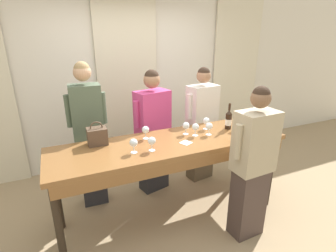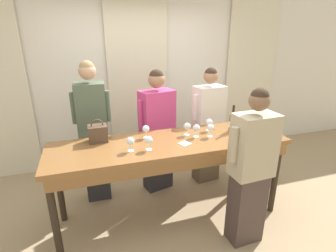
{
  "view_description": "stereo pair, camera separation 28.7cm",
  "coord_description": "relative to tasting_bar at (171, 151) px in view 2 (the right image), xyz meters",
  "views": [
    {
      "loc": [
        -1.08,
        -2.39,
        2.11
      ],
      "look_at": [
        0.0,
        0.07,
        1.13
      ],
      "focal_mm": 28.0,
      "sensor_mm": 36.0,
      "label": 1
    },
    {
      "loc": [
        -0.82,
        -2.5,
        2.11
      ],
      "look_at": [
        0.0,
        0.07,
        1.13
      ],
      "focal_mm": 28.0,
      "sensor_mm": 36.0,
      "label": 2
    }
  ],
  "objects": [
    {
      "name": "ground_plane",
      "position": [
        0.0,
        0.03,
        -0.87
      ],
      "size": [
        18.0,
        18.0,
        0.0
      ],
      "primitive_type": "plane",
      "color": "tan"
    },
    {
      "name": "wall_back",
      "position": [
        0.0,
        1.73,
        0.53
      ],
      "size": [
        12.0,
        0.06,
        2.8
      ],
      "color": "silver",
      "rests_on": "ground_plane"
    },
    {
      "name": "curtain_panel_center",
      "position": [
        0.0,
        1.67,
        0.47
      ],
      "size": [
        0.96,
        0.03,
        2.69
      ],
      "color": "beige",
      "rests_on": "ground_plane"
    },
    {
      "name": "curtain_panel_right",
      "position": [
        2.07,
        1.67,
        0.47
      ],
      "size": [
        0.96,
        0.03,
        2.69
      ],
      "color": "beige",
      "rests_on": "ground_plane"
    },
    {
      "name": "tasting_bar",
      "position": [
        0.0,
        0.0,
        0.0
      ],
      "size": [
        2.59,
        0.75,
        0.98
      ],
      "color": "brown",
      "rests_on": "ground_plane"
    },
    {
      "name": "wine_bottle",
      "position": [
        0.8,
        0.09,
        0.22
      ],
      "size": [
        0.08,
        0.08,
        0.32
      ],
      "color": "black",
      "rests_on": "tasting_bar"
    },
    {
      "name": "handbag",
      "position": [
        -0.74,
        0.26,
        0.2
      ],
      "size": [
        0.2,
        0.15,
        0.25
      ],
      "color": "brown",
      "rests_on": "tasting_bar"
    },
    {
      "name": "wine_glass_front_left",
      "position": [
        0.32,
        0.05,
        0.2
      ],
      "size": [
        0.08,
        0.08,
        0.15
      ],
      "color": "white",
      "rests_on": "tasting_bar"
    },
    {
      "name": "wine_glass_front_mid",
      "position": [
        1.12,
        -0.23,
        0.2
      ],
      "size": [
        0.08,
        0.08,
        0.15
      ],
      "color": "white",
      "rests_on": "tasting_bar"
    },
    {
      "name": "wine_glass_front_right",
      "position": [
        -0.23,
        0.2,
        0.2
      ],
      "size": [
        0.08,
        0.08,
        0.15
      ],
      "color": "white",
      "rests_on": "tasting_bar"
    },
    {
      "name": "wine_glass_center_left",
      "position": [
        0.48,
        0.02,
        0.2
      ],
      "size": [
        0.08,
        0.08,
        0.15
      ],
      "color": "white",
      "rests_on": "tasting_bar"
    },
    {
      "name": "wine_glass_center_mid",
      "position": [
        0.92,
        -0.14,
        0.2
      ],
      "size": [
        0.08,
        0.08,
        0.15
      ],
      "color": "white",
      "rests_on": "tasting_bar"
    },
    {
      "name": "wine_glass_center_right",
      "position": [
        0.24,
        0.14,
        0.2
      ],
      "size": [
        0.08,
        0.08,
        0.15
      ],
      "color": "white",
      "rests_on": "tasting_bar"
    },
    {
      "name": "wine_glass_back_left",
      "position": [
        -0.45,
        -0.09,
        0.2
      ],
      "size": [
        0.08,
        0.08,
        0.15
      ],
      "color": "white",
      "rests_on": "tasting_bar"
    },
    {
      "name": "wine_glass_back_mid",
      "position": [
        0.55,
        0.19,
        0.2
      ],
      "size": [
        0.08,
        0.08,
        0.15
      ],
      "color": "white",
      "rests_on": "tasting_bar"
    },
    {
      "name": "wine_glass_back_right",
      "position": [
        0.67,
        -0.3,
        0.2
      ],
      "size": [
        0.08,
        0.08,
        0.15
      ],
      "color": "white",
      "rests_on": "tasting_bar"
    },
    {
      "name": "wine_glass_near_host",
      "position": [
        0.85,
        -0.0,
        0.2
      ],
      "size": [
        0.08,
        0.08,
        0.15
      ],
      "color": "white",
      "rests_on": "tasting_bar"
    },
    {
      "name": "wine_glass_by_bottle",
      "position": [
        -0.27,
        -0.12,
        0.2
      ],
      "size": [
        0.08,
        0.08,
        0.15
      ],
      "color": "white",
      "rests_on": "tasting_bar"
    },
    {
      "name": "napkin",
      "position": [
        0.13,
        -0.09,
        0.1
      ],
      "size": [
        0.14,
        0.14,
        0.0
      ],
      "color": "white",
      "rests_on": "tasting_bar"
    },
    {
      "name": "guest_olive_jacket",
      "position": [
        -0.78,
        0.67,
        0.06
      ],
      "size": [
        0.46,
        0.25,
        1.8
      ],
      "color": "#28282D",
      "rests_on": "ground_plane"
    },
    {
      "name": "guest_pink_top",
      "position": [
        0.03,
        0.67,
        -0.03
      ],
      "size": [
        0.54,
        0.35,
        1.67
      ],
      "color": "#28282D",
      "rests_on": "ground_plane"
    },
    {
      "name": "guest_cream_sweater",
      "position": [
        0.77,
        0.67,
        -0.03
      ],
      "size": [
        0.53,
        0.31,
        1.66
      ],
      "color": "brown",
      "rests_on": "ground_plane"
    },
    {
      "name": "host_pouring",
      "position": [
        0.64,
        -0.57,
        -0.04
      ],
      "size": [
        0.51,
        0.28,
        1.64
      ],
      "color": "#473833",
      "rests_on": "ground_plane"
    }
  ]
}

